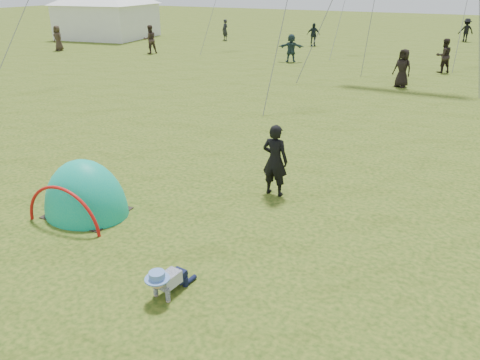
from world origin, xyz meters
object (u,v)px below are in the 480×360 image
at_px(standing_adult, 275,160).
at_px(popup_tent, 87,213).
at_px(crawling_toddler, 167,280).
at_px(event_marquee, 106,8).

bearing_deg(standing_adult, popup_tent, 42.56).
distance_m(crawling_toddler, standing_adult, 4.24).
relative_size(crawling_toddler, popup_tent, 0.29).
bearing_deg(popup_tent, event_marquee, 127.62).
bearing_deg(event_marquee, standing_adult, -50.50).
bearing_deg(event_marquee, crawling_toddler, -55.46).
bearing_deg(event_marquee, popup_tent, -57.66).
bearing_deg(standing_adult, crawling_toddler, 91.83).
relative_size(crawling_toddler, event_marquee, 0.10).
distance_m(standing_adult, event_marquee, 33.20).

